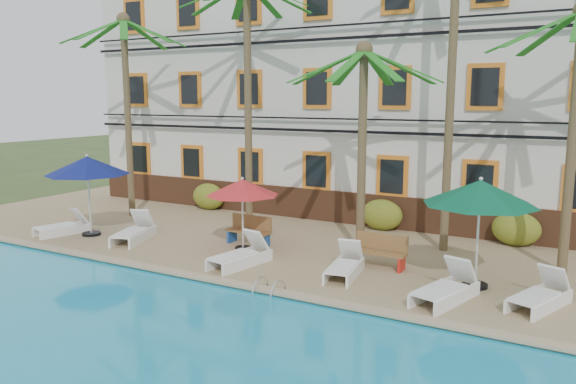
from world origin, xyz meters
The scene contains 24 objects.
ground centered at (0.00, 0.00, 0.00)m, with size 100.00×100.00×0.00m, color #384C23.
pool_deck centered at (0.00, 5.00, 0.12)m, with size 30.00×12.00×0.25m, color tan.
pool_coping centered at (0.00, -0.90, 0.28)m, with size 30.00×0.35×0.06m, color tan.
hotel_building centered at (0.00, 9.98, 5.37)m, with size 25.40×6.44×10.22m.
palm_a centered at (-8.29, 4.08, 5.33)m, with size 4.63×4.63×7.85m.
palm_b centered at (-3.14, 4.76, 5.89)m, with size 4.63×4.63×8.84m.
palm_c centered at (1.70, 3.52, 4.41)m, with size 4.63×4.63×6.28m.
palm_d centered at (3.88, 4.97, 6.82)m, with size 4.63×4.63×10.50m.
palm_e centered at (7.24, 4.25, 4.88)m, with size 4.63×4.63×7.07m.
shrub_left centered at (-6.39, 6.60, 0.80)m, with size 1.50×0.90×1.10m, color #285F1B.
shrub_mid centered at (1.28, 6.60, 0.80)m, with size 1.50×0.90×1.10m, color #285F1B.
shrub_right centered at (5.76, 6.60, 0.80)m, with size 1.50×0.90×1.10m, color #285F1B.
umbrella_blue centered at (-7.16, 0.99, 2.64)m, with size 2.80×2.80×2.79m.
umbrella_red centered at (-1.59, 2.02, 2.18)m, with size 2.27×2.27×2.27m.
umbrella_green centered at (5.43, 1.89, 2.62)m, with size 2.78×2.78×2.78m.
lounger_a centered at (-8.13, 0.65, 0.53)m, with size 1.10×1.94×0.86m.
lounger_b centered at (-5.31, 1.14, 0.56)m, with size 1.35×2.17×0.97m.
lounger_c centered at (-0.69, 0.57, 0.56)m, with size 1.05×2.09×0.94m.
lounger_d centered at (2.23, 1.13, 0.54)m, with size 0.96×1.97×0.89m.
lounger_e centered at (5.03, 0.55, 0.56)m, with size 1.25×2.15×0.96m.
lounger_f centered at (6.98, 1.17, 0.54)m, with size 1.29×2.00×0.89m.
bench_left centered at (-1.75, 2.63, 0.72)m, with size 1.52×0.53×0.93m.
bench_right centered at (2.77, 2.32, 0.72)m, with size 1.50×0.49×0.93m.
pool_ladder centered at (1.18, -1.00, 0.25)m, with size 0.54×0.74×0.74m.
Camera 1 is at (7.90, -12.08, 4.91)m, focal length 35.00 mm.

